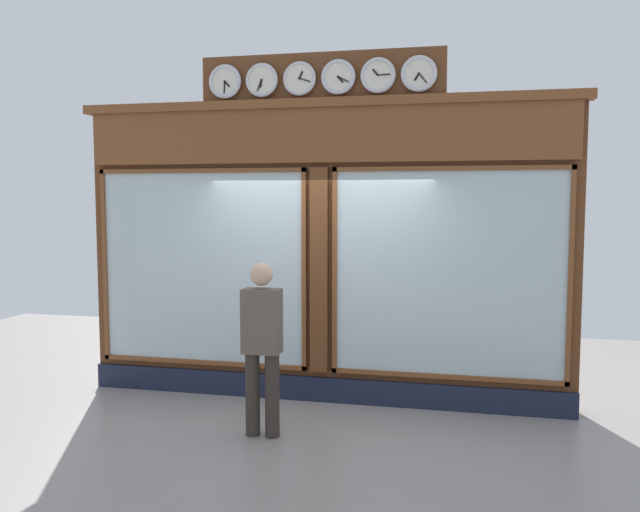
% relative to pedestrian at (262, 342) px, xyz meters
% --- Properties ---
extents(shop_facade, '(5.65, 0.42, 3.89)m').
position_rel_pedestrian_xyz_m(shop_facade, '(-0.30, -1.33, 0.80)').
color(shop_facade, '#5B3319').
rests_on(shop_facade, ground_plane).
extents(pedestrian, '(0.36, 0.22, 1.69)m').
position_rel_pedestrian_xyz_m(pedestrian, '(0.00, 0.00, 0.00)').
color(pedestrian, '#312A24').
rests_on(pedestrian, ground_plane).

